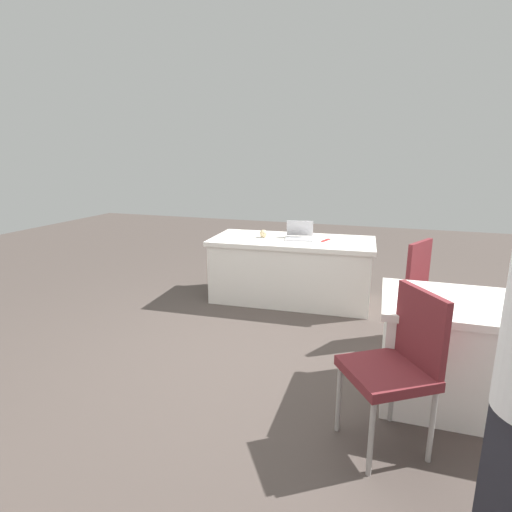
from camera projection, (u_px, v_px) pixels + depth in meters
name	position (u px, v px, depth m)	size (l,w,h in m)	color
ground_plane	(260.00, 358.00, 3.46)	(14.40, 14.40, 0.00)	#4C423D
table_foreground	(292.00, 269.00, 4.83)	(1.95, 1.00, 0.74)	silver
chair_tucked_left	(431.00, 287.00, 3.64)	(0.59, 0.59, 0.94)	#9E9993
chair_tucked_right	(398.00, 360.00, 2.31)	(0.61, 0.61, 0.96)	#9E9993
laptop_silver	(299.00, 236.00, 4.74)	(0.36, 0.34, 0.21)	silver
yarn_ball	(263.00, 234.00, 4.83)	(0.09, 0.09, 0.09)	beige
scissors_red	(326.00, 240.00, 4.65)	(0.18, 0.04, 0.01)	red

